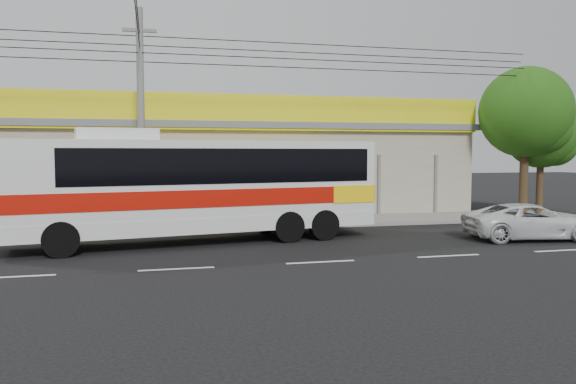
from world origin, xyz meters
The scene contains 9 objects.
ground centered at (0.00, 0.00, 0.00)m, with size 120.00×120.00×0.00m, color black.
sidewalk centered at (0.00, 6.00, 0.07)m, with size 30.00×3.20×0.15m, color gray.
lane_markings centered at (0.00, -2.50, 0.00)m, with size 50.00×0.12×0.01m, color silver, non-canonical shape.
storefront_building centered at (-0.01, 11.54, 2.30)m, with size 22.60×9.20×5.70m.
coach_bus centered at (-2.91, 1.87, 2.07)m, with size 12.80×4.60×3.87m.
white_car centered at (8.52, -0.25, 0.64)m, with size 2.12×4.60×1.28m, color silver.
utility_pole centered at (-4.96, 5.25, 7.16)m, with size 34.00×14.00×8.68m.
tree_near centered at (14.37, 6.63, 3.98)m, with size 3.55×3.55×5.89m.
tree_far centered at (13.10, 6.13, 4.89)m, with size 4.36×4.36×7.23m.
Camera 1 is at (-4.61, -17.50, 3.09)m, focal length 35.00 mm.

